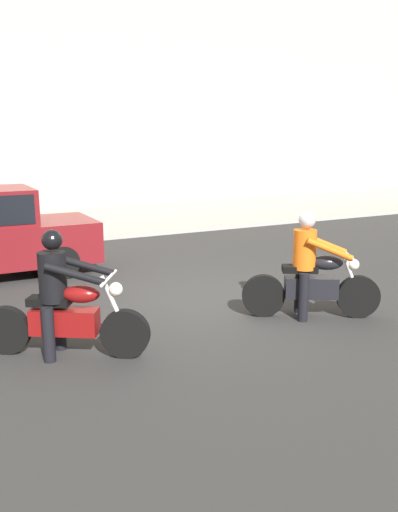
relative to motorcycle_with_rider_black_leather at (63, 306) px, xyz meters
name	(u,v)px	position (x,y,z in m)	size (l,w,h in m)	color
ground_plane	(206,298)	(2.73, 1.34, -0.65)	(80.00, 80.00, 0.00)	#2B2B2B
sidewalk_slab	(80,226)	(2.73, 9.34, -0.58)	(40.00, 4.40, 0.14)	#99968E
building_facade	(45,68)	(2.73, 12.74, 4.24)	(40.00, 1.40, 9.78)	#B7A893
motorcycle_with_rider_black_leather	(63,306)	(0.00, 0.00, 0.00)	(1.87, 1.24, 1.60)	black
motorcycle_with_rider_orange_stripe	(311,275)	(3.67, -0.23, 0.01)	(1.86, 1.15, 1.62)	black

